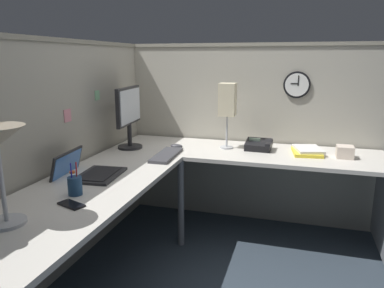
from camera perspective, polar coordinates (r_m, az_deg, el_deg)
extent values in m
plane|color=#2D3842|center=(2.86, 0.46, -17.23)|extent=(6.80, 6.80, 0.00)
cube|color=#A8A393|center=(2.62, -20.45, -2.58)|extent=(2.57, 0.10, 1.55)
cube|color=gray|center=(2.54, -21.92, 14.86)|extent=(2.57, 0.12, 0.03)
cube|color=#A8A393|center=(3.34, 8.98, 1.37)|extent=(0.10, 2.37, 1.55)
cube|color=gray|center=(3.27, 9.49, 15.03)|extent=(0.12, 2.37, 0.03)
cube|color=beige|center=(2.42, -12.82, -4.85)|extent=(2.35, 0.66, 0.03)
cube|color=beige|center=(2.94, 14.48, -1.72)|extent=(0.66, 1.49, 0.03)
cylinder|color=slate|center=(2.89, -1.74, -9.21)|extent=(0.05, 0.05, 0.70)
cube|color=slate|center=(3.12, 27.65, -9.04)|extent=(0.58, 0.03, 0.60)
cylinder|color=#232326|center=(3.05, -9.63, -0.44)|extent=(0.20, 0.20, 0.02)
cylinder|color=#232326|center=(3.03, -9.70, 1.39)|extent=(0.04, 0.04, 0.20)
cube|color=#232326|center=(2.99, -9.88, 5.89)|extent=(0.46, 0.07, 0.30)
cube|color=silver|center=(2.99, -9.55, 5.89)|extent=(0.42, 0.04, 0.26)
cube|color=#232326|center=(2.37, -14.22, -4.71)|extent=(0.36, 0.27, 0.02)
cube|color=black|center=(2.37, -14.23, -4.48)|extent=(0.31, 0.21, 0.00)
cube|color=#232326|center=(2.47, -19.04, -3.47)|extent=(0.34, 0.10, 0.22)
cube|color=#4C84D8|center=(2.46, -18.88, -3.48)|extent=(0.31, 0.08, 0.18)
cube|color=#38383D|center=(2.76, -4.01, -1.73)|extent=(0.44, 0.16, 0.02)
ellipsoid|color=#38383D|center=(3.01, -2.44, -0.33)|extent=(0.06, 0.10, 0.03)
cylinder|color=#B7BABF|center=(1.86, -26.90, -10.82)|extent=(0.17, 0.17, 0.02)
cylinder|color=#B7BABF|center=(1.80, -27.54, -5.19)|extent=(0.02, 0.02, 0.38)
cylinder|color=navy|center=(2.08, -17.78, -6.24)|extent=(0.08, 0.08, 0.10)
cylinder|color=#1E1EB2|center=(2.06, -18.27, -4.60)|extent=(0.01, 0.01, 0.13)
cylinder|color=#B21E1E|center=(2.07, -17.55, -4.44)|extent=(0.01, 0.01, 0.13)
cylinder|color=#D8591E|center=(2.07, -18.18, -4.20)|extent=(0.03, 0.03, 0.01)
cube|color=black|center=(1.96, -18.30, -8.96)|extent=(0.11, 0.16, 0.01)
cube|color=black|center=(3.00, 10.30, -0.25)|extent=(0.20, 0.21, 0.10)
cube|color=#8CA58C|center=(2.99, 9.77, 0.54)|extent=(0.02, 0.09, 0.04)
cube|color=black|center=(2.98, 11.93, 0.00)|extent=(0.19, 0.05, 0.04)
cube|color=yellow|center=(2.97, 17.45, -1.22)|extent=(0.30, 0.24, 0.02)
cube|color=silver|center=(2.98, 17.67, -0.75)|extent=(0.30, 0.25, 0.02)
cylinder|color=#B7BABF|center=(3.03, 5.39, -0.52)|extent=(0.11, 0.11, 0.01)
cylinder|color=#B7BABF|center=(3.00, 5.44, 1.97)|extent=(0.02, 0.02, 0.27)
cube|color=beige|center=(2.96, 5.55, 6.92)|extent=(0.13, 0.13, 0.26)
cube|color=beige|center=(2.94, 22.72, -1.15)|extent=(0.12, 0.12, 0.09)
cylinder|color=black|center=(3.20, 16.03, 8.87)|extent=(0.03, 0.22, 0.22)
cylinder|color=white|center=(3.18, 16.02, 8.85)|extent=(0.00, 0.19, 0.19)
cube|color=black|center=(3.18, 15.67, 9.05)|extent=(0.00, 0.06, 0.01)
cube|color=black|center=(3.18, 16.24, 9.46)|extent=(0.00, 0.01, 0.08)
cube|color=pink|center=(2.61, -18.83, 4.21)|extent=(0.08, 0.00, 0.09)
cube|color=#8CCC99|center=(2.92, -14.56, 7.36)|extent=(0.06, 0.00, 0.07)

